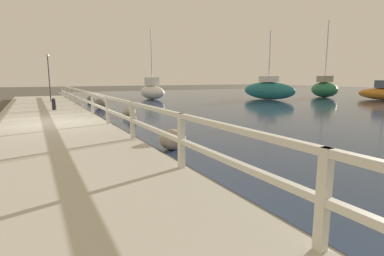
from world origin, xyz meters
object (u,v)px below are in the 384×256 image
sailboat_green (324,89)px  sailboat_teal (268,90)px  sailboat_white (152,91)px  mooring_bollard (54,104)px  dock_lamp (49,70)px

sailboat_green → sailboat_teal: bearing=-164.6°
sailboat_green → sailboat_white: (-15.53, 5.07, -0.10)m
sailboat_teal → sailboat_white: bearing=139.7°
sailboat_green → sailboat_white: 16.34m
sailboat_white → mooring_bollard: bearing=-146.0°
mooring_bollard → sailboat_white: size_ratio=0.10×
sailboat_green → sailboat_teal: (-6.79, 0.21, -0.00)m
dock_lamp → sailboat_teal: bearing=-9.9°
dock_lamp → sailboat_teal: (16.83, -2.93, -1.53)m
dock_lamp → sailboat_green: (23.62, -3.14, -1.53)m
sailboat_white → sailboat_teal: 10.00m
dock_lamp → sailboat_white: (8.08, 1.92, -1.63)m
mooring_bollard → sailboat_white: 11.51m
dock_lamp → sailboat_white: 8.47m
mooring_bollard → dock_lamp: dock_lamp is taller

